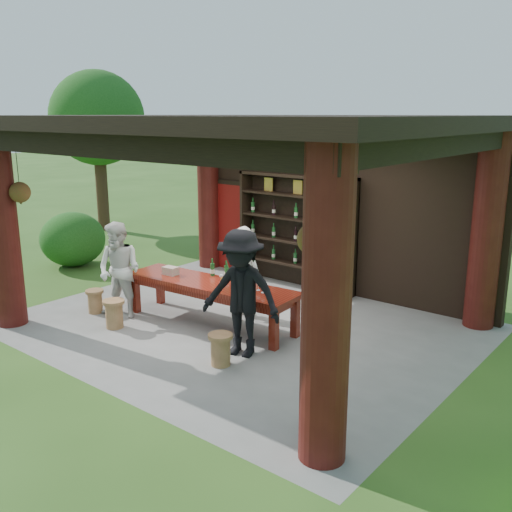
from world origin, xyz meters
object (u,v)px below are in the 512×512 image
Objects in this scene: stool_far_left at (95,301)px; guest_man at (241,294)px; napkin_basket at (171,271)px; stool_near_right at (221,349)px; tasting_table at (210,289)px; wine_shelf at (296,231)px; host at (244,271)px; guest_woman at (120,270)px; stool_near_left at (114,313)px.

guest_man reaches higher than stool_far_left.
stool_near_right is at bearing -25.80° from napkin_basket.
stool_near_right is (1.25, -1.13, -0.38)m from tasting_table.
stool_far_left is 0.22× the size of guest_man.
guest_man is at bearing 4.50° from stool_far_left.
host is (0.28, -1.98, -0.36)m from wine_shelf.
stool_far_left is 0.25× the size of guest_woman.
host reaches higher than stool_far_left.
stool_near_right is 0.85m from guest_man.
guest_woman is at bearing -154.07° from tasting_table.
wine_shelf is 2.03m from host.
wine_shelf is 5.50× the size of stool_near_left.
host is at bearing 120.85° from stool_near_right.
tasting_table is 1.72× the size of guest_man.
stool_far_left is at bearing -145.09° from napkin_basket.
host is at bearing -81.87° from wine_shelf.
stool_near_right is 3.29m from stool_far_left.
guest_man is at bearing -13.18° from guest_woman.
stool_far_left is at bearing 176.18° from stool_near_right.
wine_shelf is 3.71m from guest_woman.
guest_woman is at bearing 129.19° from stool_near_left.
wine_shelf is 1.39× the size of guest_man.
tasting_table is at bearing 73.84° from host.
wine_shelf is at bearing 75.43° from napkin_basket.
stool_far_left is at bearing -117.55° from wine_shelf.
guest_woman is (-1.64, -1.46, 0.04)m from host.
stool_near_right is (2.40, 0.03, -0.01)m from stool_near_left.
guest_man reaches higher than napkin_basket.
host is (1.29, 1.89, 0.56)m from stool_near_left.
stool_far_left is at bearing 170.24° from guest_man.
napkin_basket is (0.62, 0.63, -0.03)m from guest_woman.
stool_near_left is 2.35m from host.
stool_near_right is (1.39, -3.84, -0.93)m from wine_shelf.
stool_near_left is 1.03× the size of stool_near_right.
tasting_table is at bearing 6.45° from napkin_basket.
wine_shelf is at bearing -87.21° from host.
wine_shelf is 2.93m from napkin_basket.
guest_woman reaches higher than tasting_table.
guest_woman is (-2.75, 0.40, 0.60)m from stool_near_right.
host is at bearing 37.07° from stool_far_left.
host is 0.95× the size of guest_woman.
host is at bearing 114.21° from guest_man.
host reaches higher than stool_near_right.
guest_woman reaches higher than napkin_basket.
stool_near_right reaches higher than stool_far_left.
stool_far_left is at bearing -155.95° from tasting_table.
stool_near_left is at bearing -179.25° from stool_near_right.
host is (-1.11, 1.86, 0.56)m from stool_near_right.
guest_man is 7.37× the size of napkin_basket.
wine_shelf is 1.56× the size of guest_woman.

